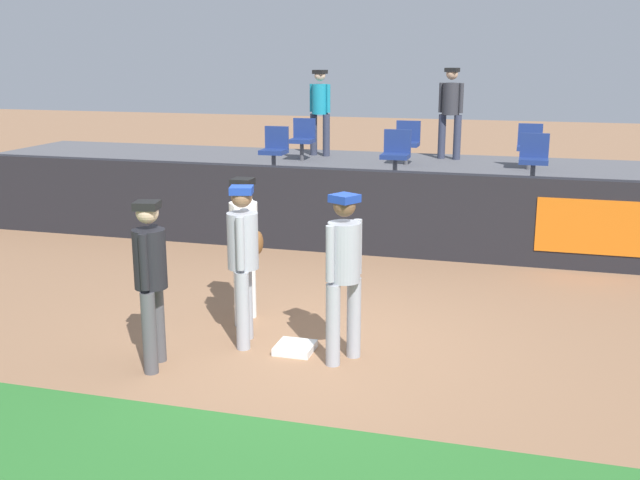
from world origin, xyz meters
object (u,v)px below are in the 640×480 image
at_px(seat_back_left, 303,137).
at_px(seat_front_right, 534,156).
at_px(seat_front_left, 275,147).
at_px(player_runner_visitor, 243,254).
at_px(player_coach_visitor, 344,266).
at_px(player_umpire, 151,273).
at_px(spectator_capped, 451,107).
at_px(seat_back_center, 407,140).
at_px(spectator_hooded, 320,106).
at_px(seat_front_center, 396,151).
at_px(seat_back_right, 530,144).
at_px(first_base, 295,348).
at_px(player_fielder_home, 245,240).

height_order(seat_back_left, seat_front_right, same).
xyz_separation_m(seat_front_right, seat_front_left, (-4.52, -0.00, -0.00)).
height_order(player_runner_visitor, player_coach_visitor, player_coach_visitor).
height_order(player_umpire, spectator_capped, spectator_capped).
relative_size(seat_back_center, spectator_hooded, 0.47).
bearing_deg(seat_front_left, spectator_capped, 44.28).
relative_size(seat_front_center, seat_back_right, 1.00).
bearing_deg(seat_back_left, seat_front_right, -21.62).
bearing_deg(seat_front_center, player_coach_visitor, -85.09).
relative_size(first_base, spectator_hooded, 0.22).
relative_size(player_fielder_home, seat_back_right, 2.06).
bearing_deg(seat_back_center, seat_back_left, -180.00).
relative_size(player_runner_visitor, player_umpire, 1.02).
relative_size(first_base, seat_front_right, 0.48).
distance_m(player_coach_visitor, seat_front_left, 6.37).
distance_m(player_fielder_home, player_umpire, 1.58).
relative_size(seat_front_left, seat_back_right, 1.00).
bearing_deg(seat_back_right, seat_back_center, 179.99).
bearing_deg(seat_front_center, spectator_hooded, 129.22).
distance_m(seat_back_left, seat_front_center, 2.87).
relative_size(player_fielder_home, player_runner_visitor, 0.98).
distance_m(seat_front_center, spectator_capped, 2.90).
height_order(player_runner_visitor, player_umpire, player_runner_visitor).
xyz_separation_m(seat_back_left, seat_front_center, (2.24, -1.80, 0.00)).
height_order(seat_back_left, seat_front_left, same).
bearing_deg(seat_back_right, player_coach_visitor, -102.89).
bearing_deg(player_coach_visitor, seat_front_center, -145.90).
height_order(seat_front_center, seat_front_left, same).
relative_size(player_fielder_home, seat_front_right, 2.06).
xyz_separation_m(first_base, player_fielder_home, (-0.85, 0.76, 0.96)).
relative_size(player_coach_visitor, seat_back_center, 2.10).
bearing_deg(spectator_capped, seat_front_right, 134.25).
height_order(player_coach_visitor, spectator_capped, spectator_capped).
bearing_deg(seat_back_right, player_umpire, -113.33).
bearing_deg(seat_back_center, seat_front_left, -139.68).
relative_size(first_base, seat_back_right, 0.48).
distance_m(seat_back_left, spectator_capped, 3.08).
relative_size(first_base, player_umpire, 0.23).
distance_m(player_runner_visitor, seat_front_right, 6.33).
xyz_separation_m(seat_front_right, spectator_hooded, (-4.39, 2.56, 0.56)).
xyz_separation_m(player_fielder_home, spectator_capped, (1.54, 7.66, 1.07)).
bearing_deg(seat_front_right, first_base, -112.77).
bearing_deg(spectator_capped, first_base, 98.31).
height_order(player_umpire, seat_front_right, seat_front_right).
xyz_separation_m(seat_back_center, seat_front_left, (-2.12, -1.80, -0.00)).
distance_m(player_umpire, seat_front_center, 6.57).
xyz_separation_m(seat_back_left, spectator_capped, (2.86, 0.97, 0.60)).
bearing_deg(player_runner_visitor, player_fielder_home, -174.56).
bearing_deg(spectator_capped, player_coach_visitor, 102.13).
bearing_deg(seat_back_center, spectator_hooded, 159.11).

